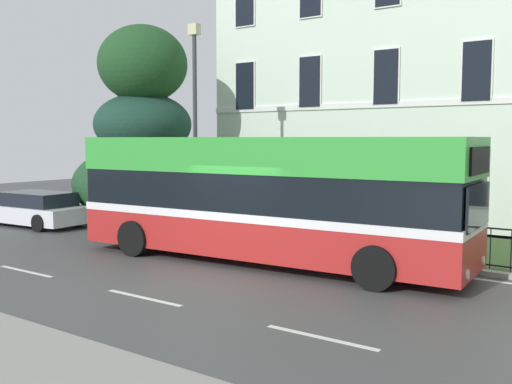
% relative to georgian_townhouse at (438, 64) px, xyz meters
% --- Properties ---
extents(ground_plane, '(60.00, 56.00, 0.18)m').
position_rel_georgian_townhouse_xyz_m(ground_plane, '(-0.26, -13.93, -6.27)').
color(ground_plane, '#454646').
extents(georgian_townhouse, '(15.41, 10.93, 12.21)m').
position_rel_georgian_townhouse_xyz_m(georgian_townhouse, '(0.00, 0.00, 0.00)').
color(georgian_townhouse, silver).
rests_on(georgian_townhouse, ground_plane).
extents(iron_verge_railing, '(19.68, 0.04, 0.97)m').
position_rel_georgian_townhouse_xyz_m(iron_verge_railing, '(0.00, -10.41, -5.63)').
color(iron_verge_railing, black).
rests_on(iron_verge_railing, ground_plane).
extents(evergreen_tree, '(5.19, 5.19, 7.47)m').
position_rel_georgian_townhouse_xyz_m(evergreen_tree, '(-8.52, -8.74, -3.27)').
color(evergreen_tree, '#423328').
rests_on(evergreen_tree, ground_plane).
extents(single_decker_bus, '(10.47, 3.09, 3.19)m').
position_rel_georgian_townhouse_xyz_m(single_decker_bus, '(-0.21, -12.45, -4.57)').
color(single_decker_bus, '#AF2322').
rests_on(single_decker_bus, ground_plane).
extents(parked_hatchback_00, '(4.44, 2.10, 1.24)m').
position_rel_georgian_townhouse_xyz_m(parked_hatchback_00, '(-10.56, -12.13, -5.64)').
color(parked_hatchback_00, silver).
rests_on(parked_hatchback_00, ground_plane).
extents(street_lamp_post, '(0.36, 0.24, 6.78)m').
position_rel_georgian_townhouse_xyz_m(street_lamp_post, '(-4.81, -9.85, -2.25)').
color(street_lamp_post, '#333338').
rests_on(street_lamp_post, ground_plane).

